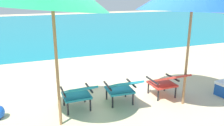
# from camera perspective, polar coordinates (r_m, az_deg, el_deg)

# --- Properties ---
(ground_plane) EXTENTS (40.00, 40.00, 0.00)m
(ground_plane) POSITION_cam_1_polar(r_m,az_deg,el_deg) (8.61, -8.89, 1.70)
(ground_plane) COLOR beige
(ocean_band) EXTENTS (40.00, 18.00, 0.01)m
(ocean_band) POSITION_cam_1_polar(r_m,az_deg,el_deg) (17.19, -15.57, 8.78)
(ocean_band) COLOR teal
(ocean_band) RESTS_ON ground_plane
(lounge_chair_left) EXTENTS (0.55, 0.87, 0.68)m
(lounge_chair_left) POSITION_cam_1_polar(r_m,az_deg,el_deg) (4.46, -8.32, -7.31)
(lounge_chair_left) COLOR teal
(lounge_chair_left) RESTS_ON ground_plane
(lounge_chair_center) EXTENTS (0.59, 0.91, 0.68)m
(lounge_chair_center) POSITION_cam_1_polar(r_m,az_deg,el_deg) (4.66, 2.59, -6.02)
(lounge_chair_center) COLOR teal
(lounge_chair_center) RESTS_ON ground_plane
(lounge_chair_right) EXTENTS (0.55, 0.88, 0.68)m
(lounge_chair_right) POSITION_cam_1_polar(r_m,az_deg,el_deg) (5.10, 13.36, -4.43)
(lounge_chair_right) COLOR red
(lounge_chair_right) RESTS_ON ground_plane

